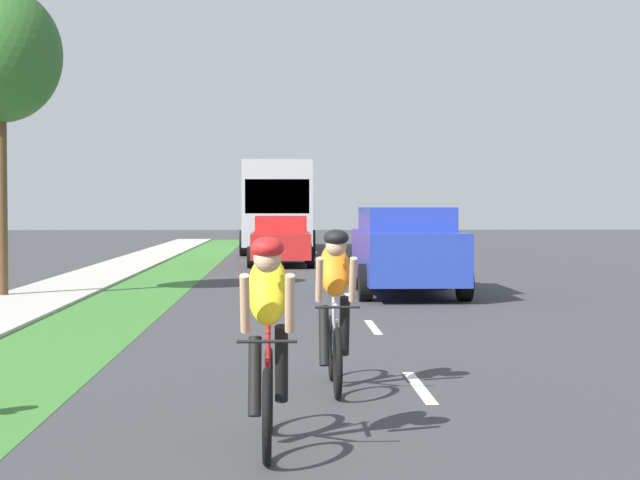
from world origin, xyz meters
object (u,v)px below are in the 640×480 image
(sedan_red, at_px, (281,241))
(bus_silver, at_px, (278,203))
(cyclist_lead, at_px, (268,340))
(street_tree_near, at_px, (0,56))
(cyclist_trailing, at_px, (335,307))
(suv_blue, at_px, (406,248))

(sedan_red, height_order, bus_silver, bus_silver)
(cyclist_lead, height_order, street_tree_near, street_tree_near)
(cyclist_trailing, distance_m, bus_silver, 31.49)
(sedan_red, distance_m, street_tree_near, 12.89)
(suv_blue, xyz_separation_m, bus_silver, (-2.70, 20.60, 1.03))
(cyclist_lead, bearing_deg, suv_blue, 78.68)
(cyclist_lead, height_order, cyclist_trailing, same)
(suv_blue, distance_m, sedan_red, 10.91)
(bus_silver, height_order, street_tree_near, street_tree_near)
(suv_blue, bearing_deg, bus_silver, 97.46)
(suv_blue, distance_m, street_tree_near, 8.97)
(cyclist_lead, bearing_deg, bus_silver, 90.07)
(cyclist_lead, xyz_separation_m, sedan_red, (0.09, 23.86, -0.04))
(street_tree_near, bearing_deg, bus_silver, 75.50)
(suv_blue, bearing_deg, sedan_red, 103.62)
(street_tree_near, bearing_deg, suv_blue, 2.37)
(sedan_red, relative_size, street_tree_near, 0.70)
(street_tree_near, bearing_deg, cyclist_lead, -67.12)
(cyclist_trailing, xyz_separation_m, street_tree_near, (-6.08, 10.53, 3.96))
(suv_blue, relative_size, street_tree_near, 0.76)
(cyclist_trailing, bearing_deg, cyclist_lead, -104.52)
(bus_silver, bearing_deg, sedan_red, -89.27)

